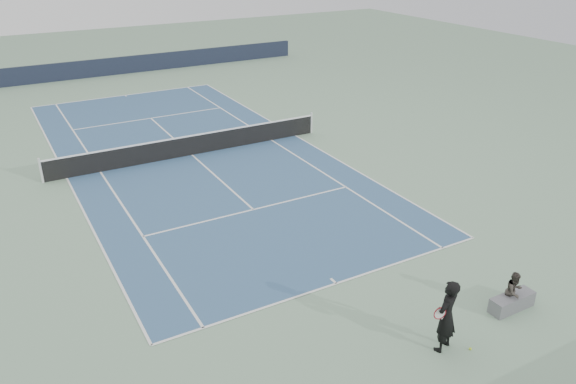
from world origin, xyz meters
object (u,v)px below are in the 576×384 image
tennis_net (191,145)px  tennis_player (446,316)px  spectator_bench (513,297)px  tennis_ball (470,349)px

tennis_net → tennis_player: (0.72, -15.46, 0.46)m
spectator_bench → tennis_player: bearing=-174.3°
spectator_bench → tennis_net: bearing=102.9°
tennis_player → spectator_bench: tennis_player is taller
tennis_net → spectator_bench: size_ratio=9.44×
tennis_net → tennis_player: size_ratio=6.67×
tennis_net → tennis_ball: size_ratio=188.63×
tennis_player → tennis_ball: (0.56, -0.39, -0.93)m
tennis_player → tennis_ball: 1.16m
tennis_net → spectator_bench: bearing=-77.1°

